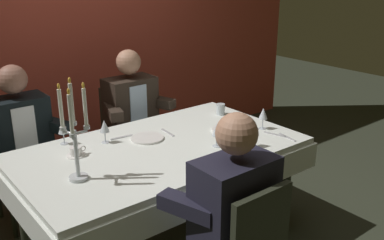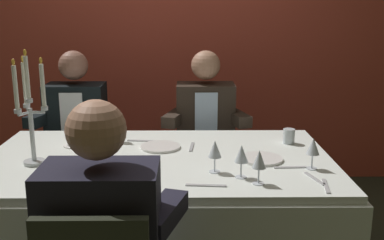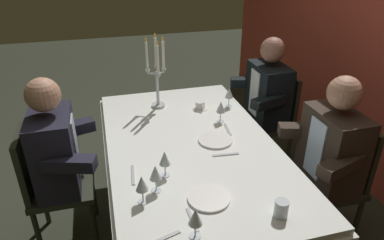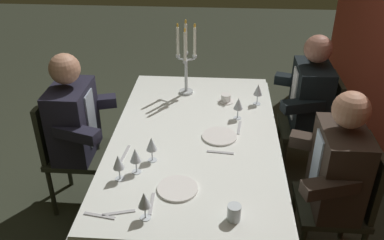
{
  "view_description": "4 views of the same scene",
  "coord_description": "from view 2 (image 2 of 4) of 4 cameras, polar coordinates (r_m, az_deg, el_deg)",
  "views": [
    {
      "loc": [
        -1.53,
        -2.28,
        1.9
      ],
      "look_at": [
        0.22,
        -0.07,
        0.9
      ],
      "focal_mm": 41.02,
      "sensor_mm": 36.0,
      "label": 1
    },
    {
      "loc": [
        0.16,
        -2.38,
        1.54
      ],
      "look_at": [
        0.19,
        -0.04,
        0.96
      ],
      "focal_mm": 42.63,
      "sensor_mm": 36.0,
      "label": 2
    },
    {
      "loc": [
        1.94,
        -0.52,
        1.97
      ],
      "look_at": [
        0.07,
        -0.01,
        0.96
      ],
      "focal_mm": 32.8,
      "sensor_mm": 36.0,
      "label": 3
    },
    {
      "loc": [
        2.34,
        0.15,
        2.23
      ],
      "look_at": [
        0.14,
        -0.01,
        0.95
      ],
      "focal_mm": 38.79,
      "sensor_mm": 36.0,
      "label": 4
    }
  ],
  "objects": [
    {
      "name": "candelabra",
      "position": [
        2.47,
        -19.58,
        0.7
      ],
      "size": [
        0.15,
        0.17,
        0.6
      ],
      "color": "silver",
      "rests_on": "dining_table"
    },
    {
      "name": "dinner_plate_0",
      "position": [
        2.68,
        -3.98,
        -3.35
      ],
      "size": [
        0.23,
        0.23,
        0.01
      ],
      "primitive_type": "cylinder",
      "color": "white",
      "rests_on": "dining_table"
    },
    {
      "name": "fork_2",
      "position": [
        2.68,
        -0.04,
        -3.37
      ],
      "size": [
        0.03,
        0.17,
        0.01
      ],
      "primitive_type": "cube",
      "rotation": [
        0.0,
        0.0,
        1.48
      ],
      "color": "#B7B7BC",
      "rests_on": "dining_table"
    },
    {
      "name": "wine_glass_1",
      "position": [
        2.79,
        -9.21,
        -0.41
      ],
      "size": [
        0.07,
        0.07,
        0.16
      ],
      "color": "silver",
      "rests_on": "dining_table"
    },
    {
      "name": "fork_0",
      "position": [
        2.4,
        12.2,
        -5.81
      ],
      "size": [
        0.17,
        0.02,
        0.01
      ],
      "primitive_type": "cube",
      "rotation": [
        0.0,
        0.0,
        0.04
      ],
      "color": "#B7B7BC",
      "rests_on": "dining_table"
    },
    {
      "name": "wine_glass_4",
      "position": [
        2.98,
        -13.22,
        0.29
      ],
      "size": [
        0.07,
        0.07,
        0.16
      ],
      "color": "silver",
      "rests_on": "dining_table"
    },
    {
      "name": "coffee_cup_0",
      "position": [
        2.79,
        -14.56,
        -2.63
      ],
      "size": [
        0.13,
        0.12,
        0.06
      ],
      "color": "white",
      "rests_on": "dining_table"
    },
    {
      "name": "seated_diner_0",
      "position": [
        3.46,
        -14.19,
        0.09
      ],
      "size": [
        0.63,
        0.48,
        1.24
      ],
      "color": "#292C1F",
      "rests_on": "ground_plane"
    },
    {
      "name": "wine_glass_2",
      "position": [
        2.26,
        2.88,
        -3.79
      ],
      "size": [
        0.07,
        0.07,
        0.16
      ],
      "color": "silver",
      "rests_on": "dining_table"
    },
    {
      "name": "wine_glass_5",
      "position": [
        2.38,
        14.9,
        -3.32
      ],
      "size": [
        0.07,
        0.07,
        0.16
      ],
      "color": "silver",
      "rests_on": "dining_table"
    },
    {
      "name": "fork_4",
      "position": [
        2.2,
        16.43,
        -7.93
      ],
      "size": [
        0.05,
        0.17,
        0.01
      ],
      "primitive_type": "cube",
      "rotation": [
        0.0,
        0.0,
        1.41
      ],
      "color": "#B7B7BC",
      "rests_on": "dining_table"
    },
    {
      "name": "dinner_plate_1",
      "position": [
        2.49,
        8.7,
        -4.82
      ],
      "size": [
        0.23,
        0.23,
        0.01
      ],
      "primitive_type": "cylinder",
      "color": "white",
      "rests_on": "dining_table"
    },
    {
      "name": "water_tumbler_0",
      "position": [
        2.81,
        12.02,
        -1.99
      ],
      "size": [
        0.07,
        0.07,
        0.09
      ],
      "primitive_type": "cylinder",
      "color": "silver",
      "rests_on": "dining_table"
    },
    {
      "name": "fork_1",
      "position": [
        2.28,
        15.08,
        -7.09
      ],
      "size": [
        0.06,
        0.17,
        0.01
      ],
      "primitive_type": "cube",
      "rotation": [
        0.0,
        0.0,
        1.85
      ],
      "color": "#B7B7BC",
      "rests_on": "dining_table"
    },
    {
      "name": "spoon_5",
      "position": [
        2.82,
        -6.39,
        -2.6
      ],
      "size": [
        0.17,
        0.04,
        0.01
      ],
      "primitive_type": "cube",
      "rotation": [
        0.0,
        0.0,
        -0.11
      ],
      "color": "#B7B7BC",
      "rests_on": "dining_table"
    },
    {
      "name": "dining_table",
      "position": [
        2.56,
        -4.26,
        -7.15
      ],
      "size": [
        1.94,
        1.14,
        0.74
      ],
      "color": "white",
      "rests_on": "ground_plane"
    },
    {
      "name": "wine_glass_0",
      "position": [
        2.13,
        8.4,
        -5.03
      ],
      "size": [
        0.07,
        0.07,
        0.16
      ],
      "color": "silver",
      "rests_on": "dining_table"
    },
    {
      "name": "knife_3",
      "position": [
        2.12,
        1.76,
        -8.18
      ],
      "size": [
        0.19,
        0.03,
        0.01
      ],
      "primitive_type": "cube",
      "rotation": [
        0.0,
        0.0,
        -0.09
      ],
      "color": "#B7B7BC",
      "rests_on": "dining_table"
    },
    {
      "name": "seated_diner_1",
      "position": [
        1.73,
        -11.27,
        -14.15
      ],
      "size": [
        0.63,
        0.48,
        1.24
      ],
      "color": "#292C1F",
      "rests_on": "ground_plane"
    },
    {
      "name": "wine_glass_3",
      "position": [
        2.2,
        6.2,
        -4.31
      ],
      "size": [
        0.07,
        0.07,
        0.16
      ],
      "color": "silver",
      "rests_on": "dining_table"
    },
    {
      "name": "back_wall",
      "position": [
        4.05,
        -2.96,
        11.26
      ],
      "size": [
        6.0,
        0.12,
        2.7
      ],
      "primitive_type": "cube",
      "color": "#C54736",
      "rests_on": "ground_plane"
    },
    {
      "name": "seated_diner_2",
      "position": [
        3.37,
        1.68,
        0.13
      ],
      "size": [
        0.63,
        0.48,
        1.24
      ],
      "color": "#292C1F",
      "rests_on": "ground_plane"
    }
  ]
}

